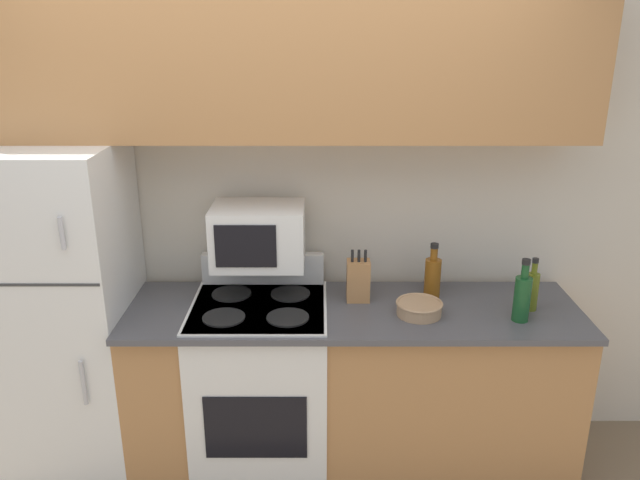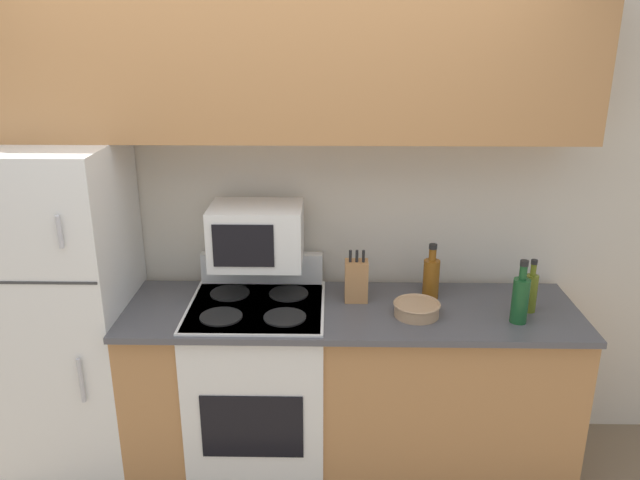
{
  "view_description": "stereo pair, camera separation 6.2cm",
  "coord_description": "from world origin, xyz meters",
  "px_view_note": "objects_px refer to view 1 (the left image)",
  "views": [
    {
      "loc": [
        0.21,
        -2.43,
        2.19
      ],
      "look_at": [
        0.22,
        0.27,
        1.25
      ],
      "focal_mm": 35.0,
      "sensor_mm": 36.0,
      "label": 1
    },
    {
      "loc": [
        0.27,
        -2.43,
        2.19
      ],
      "look_at": [
        0.22,
        0.27,
        1.25
      ],
      "focal_mm": 35.0,
      "sensor_mm": 36.0,
      "label": 2
    }
  ],
  "objects_px": {
    "bowl": "(417,308)",
    "stove": "(259,385)",
    "knife_block": "(356,280)",
    "bottle_wine_green": "(520,296)",
    "bottle_soy_sauce": "(429,277)",
    "refrigerator": "(52,316)",
    "bottle_olive_oil": "(529,289)",
    "microwave": "(256,235)",
    "bottle_whiskey": "(430,276)"
  },
  "relations": [
    {
      "from": "bowl",
      "to": "stove",
      "type": "bearing_deg",
      "value": 174.07
    },
    {
      "from": "bowl",
      "to": "knife_block",
      "type": "bearing_deg",
      "value": 149.05
    },
    {
      "from": "bottle_wine_green",
      "to": "bottle_soy_sauce",
      "type": "height_order",
      "value": "bottle_wine_green"
    },
    {
      "from": "refrigerator",
      "to": "stove",
      "type": "distance_m",
      "value": 1.07
    },
    {
      "from": "bottle_olive_oil",
      "to": "microwave",
      "type": "bearing_deg",
      "value": 173.3
    },
    {
      "from": "stove",
      "to": "microwave",
      "type": "height_order",
      "value": "microwave"
    },
    {
      "from": "knife_block",
      "to": "bowl",
      "type": "distance_m",
      "value": 0.33
    },
    {
      "from": "microwave",
      "to": "bottle_soy_sauce",
      "type": "xyz_separation_m",
      "value": [
        0.86,
        0.08,
        -0.25
      ]
    },
    {
      "from": "bottle_olive_oil",
      "to": "bowl",
      "type": "bearing_deg",
      "value": -173.8
    },
    {
      "from": "microwave",
      "to": "bowl",
      "type": "xyz_separation_m",
      "value": [
        0.76,
        -0.21,
        -0.29
      ]
    },
    {
      "from": "bottle_olive_oil",
      "to": "bottle_wine_green",
      "type": "bearing_deg",
      "value": -125.99
    },
    {
      "from": "bowl",
      "to": "bottle_soy_sauce",
      "type": "height_order",
      "value": "bottle_soy_sauce"
    },
    {
      "from": "bottle_whiskey",
      "to": "bottle_soy_sauce",
      "type": "bearing_deg",
      "value": 83.79
    },
    {
      "from": "bottle_olive_oil",
      "to": "bottle_soy_sauce",
      "type": "bearing_deg",
      "value": 152.32
    },
    {
      "from": "microwave",
      "to": "bottle_whiskey",
      "type": "xyz_separation_m",
      "value": [
        0.86,
        -0.0,
        -0.21
      ]
    },
    {
      "from": "microwave",
      "to": "bottle_soy_sauce",
      "type": "bearing_deg",
      "value": 5.02
    },
    {
      "from": "stove",
      "to": "knife_block",
      "type": "distance_m",
      "value": 0.72
    },
    {
      "from": "bottle_olive_oil",
      "to": "refrigerator",
      "type": "bearing_deg",
      "value": 178.78
    },
    {
      "from": "bottle_wine_green",
      "to": "bottle_soy_sauce",
      "type": "xyz_separation_m",
      "value": [
        -0.35,
        0.34,
        -0.05
      ]
    },
    {
      "from": "knife_block",
      "to": "bowl",
      "type": "relative_size",
      "value": 1.2
    },
    {
      "from": "refrigerator",
      "to": "bottle_soy_sauce",
      "type": "xyz_separation_m",
      "value": [
        1.86,
        0.18,
        0.13
      ]
    },
    {
      "from": "bowl",
      "to": "refrigerator",
      "type": "bearing_deg",
      "value": 176.51
    },
    {
      "from": "bottle_soy_sauce",
      "to": "bottle_whiskey",
      "type": "relative_size",
      "value": 0.64
    },
    {
      "from": "refrigerator",
      "to": "microwave",
      "type": "xyz_separation_m",
      "value": [
        1.0,
        0.1,
        0.38
      ]
    },
    {
      "from": "microwave",
      "to": "bottle_wine_green",
      "type": "distance_m",
      "value": 1.26
    },
    {
      "from": "bottle_wine_green",
      "to": "bottle_whiskey",
      "type": "height_order",
      "value": "bottle_wine_green"
    },
    {
      "from": "bowl",
      "to": "bottle_whiskey",
      "type": "relative_size",
      "value": 0.79
    },
    {
      "from": "stove",
      "to": "bottle_soy_sauce",
      "type": "xyz_separation_m",
      "value": [
        0.86,
        0.21,
        0.5
      ]
    },
    {
      "from": "stove",
      "to": "knife_block",
      "type": "bearing_deg",
      "value": 10.22
    },
    {
      "from": "microwave",
      "to": "bottle_soy_sauce",
      "type": "relative_size",
      "value": 2.46
    },
    {
      "from": "bowl",
      "to": "bottle_soy_sauce",
      "type": "bearing_deg",
      "value": 70.36
    },
    {
      "from": "refrigerator",
      "to": "stove",
      "type": "bearing_deg",
      "value": -1.64
    },
    {
      "from": "refrigerator",
      "to": "microwave",
      "type": "height_order",
      "value": "refrigerator"
    },
    {
      "from": "bottle_soy_sauce",
      "to": "refrigerator",
      "type": "bearing_deg",
      "value": -174.48
    },
    {
      "from": "knife_block",
      "to": "bottle_whiskey",
      "type": "height_order",
      "value": "bottle_whiskey"
    },
    {
      "from": "microwave",
      "to": "knife_block",
      "type": "relative_size",
      "value": 1.67
    },
    {
      "from": "microwave",
      "to": "bowl",
      "type": "distance_m",
      "value": 0.84
    },
    {
      "from": "stove",
      "to": "bottle_soy_sauce",
      "type": "bearing_deg",
      "value": 13.61
    },
    {
      "from": "bottle_whiskey",
      "to": "bottle_olive_oil",
      "type": "relative_size",
      "value": 1.08
    },
    {
      "from": "stove",
      "to": "bottle_whiskey",
      "type": "xyz_separation_m",
      "value": [
        0.85,
        0.13,
        0.54
      ]
    },
    {
      "from": "refrigerator",
      "to": "bowl",
      "type": "distance_m",
      "value": 1.77
    },
    {
      "from": "knife_block",
      "to": "bottle_wine_green",
      "type": "bearing_deg",
      "value": -16.86
    },
    {
      "from": "stove",
      "to": "bottle_wine_green",
      "type": "height_order",
      "value": "bottle_wine_green"
    },
    {
      "from": "refrigerator",
      "to": "bowl",
      "type": "height_order",
      "value": "refrigerator"
    },
    {
      "from": "knife_block",
      "to": "bottle_wine_green",
      "type": "xyz_separation_m",
      "value": [
        0.73,
        -0.22,
        0.01
      ]
    },
    {
      "from": "bowl",
      "to": "bottle_whiskey",
      "type": "height_order",
      "value": "bottle_whiskey"
    },
    {
      "from": "bottle_whiskey",
      "to": "microwave",
      "type": "bearing_deg",
      "value": 179.68
    },
    {
      "from": "knife_block",
      "to": "refrigerator",
      "type": "bearing_deg",
      "value": -177.75
    },
    {
      "from": "bottle_soy_sauce",
      "to": "bottle_olive_oil",
      "type": "bearing_deg",
      "value": -27.68
    },
    {
      "from": "stove",
      "to": "bottle_whiskey",
      "type": "height_order",
      "value": "bottle_whiskey"
    }
  ]
}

